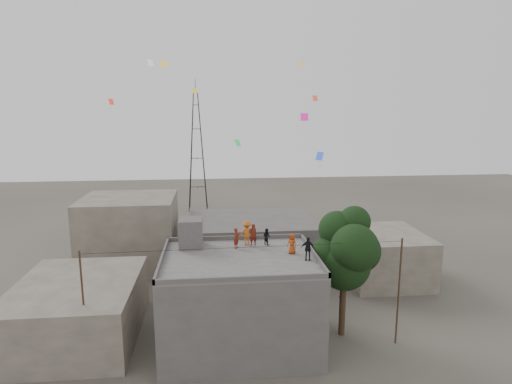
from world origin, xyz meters
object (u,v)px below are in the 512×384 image
(person_red_adult, at_px, (253,234))
(transmission_tower, at_px, (197,152))
(stair_head_box, at_px, (191,233))
(person_dark_adult, at_px, (308,249))
(tree, at_px, (347,251))

(person_red_adult, bearing_deg, transmission_tower, -89.41)
(stair_head_box, bearing_deg, person_dark_adult, -24.77)
(stair_head_box, relative_size, transmission_tower, 0.10)
(stair_head_box, relative_size, tree, 0.22)
(stair_head_box, xyz_separation_m, person_dark_adult, (7.53, -3.47, -0.24))
(stair_head_box, height_order, transmission_tower, transmission_tower)
(transmission_tower, bearing_deg, stair_head_box, -88.77)
(tree, bearing_deg, person_red_adult, 162.91)
(transmission_tower, distance_m, person_red_adult, 37.91)
(stair_head_box, height_order, person_dark_adult, stair_head_box)
(tree, height_order, person_dark_adult, tree)
(stair_head_box, distance_m, transmission_tower, 37.46)
(transmission_tower, height_order, person_dark_adult, transmission_tower)
(stair_head_box, xyz_separation_m, person_red_adult, (4.35, -0.09, -0.22))
(stair_head_box, bearing_deg, tree, -10.74)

